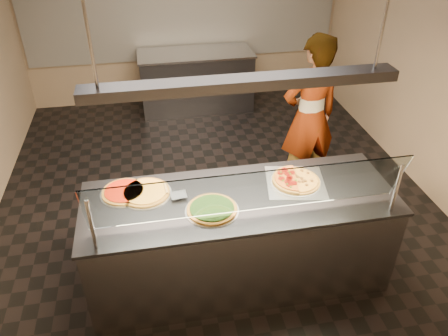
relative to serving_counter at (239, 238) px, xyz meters
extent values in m
cube|color=black|center=(-0.01, 1.16, -0.48)|extent=(5.00, 6.00, 0.02)
cube|color=#9E8266|center=(-0.01, 4.17, 1.03)|extent=(5.00, 0.02, 3.00)
cube|color=#9E8266|center=(2.50, 1.16, 1.03)|extent=(0.02, 6.00, 3.00)
cube|color=silver|center=(-0.01, 4.14, 0.83)|extent=(4.90, 0.02, 1.20)
cube|color=#B7B7BC|center=(0.00, 0.00, -0.02)|extent=(2.61, 0.90, 0.90)
cube|color=#3A3A3F|center=(0.00, 0.00, 0.45)|extent=(2.65, 0.94, 0.03)
cylinder|color=#B7B7BC|center=(-1.15, -0.40, 0.68)|extent=(0.03, 0.03, 0.44)
cylinder|color=#B7B7BC|center=(1.15, -0.40, 0.68)|extent=(0.03, 0.03, 0.44)
cube|color=white|center=(0.00, -0.34, 0.76)|extent=(2.41, 0.18, 0.47)
cube|color=silver|center=(0.52, 0.12, 0.47)|extent=(0.59, 0.59, 0.01)
cylinder|color=silver|center=(0.52, 0.12, 0.47)|extent=(0.44, 0.44, 0.01)
cylinder|color=#520803|center=(0.52, 0.20, 0.52)|extent=(0.06, 0.06, 0.01)
cylinder|color=#520803|center=(0.46, 0.25, 0.52)|extent=(0.06, 0.06, 0.01)
cylinder|color=#520803|center=(0.47, 0.19, 0.52)|extent=(0.06, 0.06, 0.01)
cylinder|color=#520803|center=(0.41, 0.22, 0.52)|extent=(0.06, 0.06, 0.01)
cylinder|color=#520803|center=(0.47, 0.13, 0.52)|extent=(0.06, 0.06, 0.01)
cylinder|color=#520803|center=(0.40, 0.13, 0.52)|extent=(0.06, 0.06, 0.01)
cylinder|color=#520803|center=(0.46, 0.11, 0.52)|extent=(0.06, 0.06, 0.01)
cylinder|color=#520803|center=(0.43, 0.07, 0.52)|extent=(0.06, 0.06, 0.01)
cylinder|color=#520803|center=(0.43, 0.03, 0.52)|extent=(0.06, 0.06, 0.01)
cylinder|color=#520803|center=(0.48, 0.04, 0.52)|extent=(0.06, 0.06, 0.01)
cube|color=#19590F|center=(0.49, 0.21, 0.52)|extent=(0.01, 0.02, 0.01)
cube|color=#19590F|center=(0.49, 0.18, 0.52)|extent=(0.02, 0.02, 0.01)
cube|color=#19590F|center=(0.42, 0.22, 0.52)|extent=(0.02, 0.02, 0.01)
cube|color=#19590F|center=(0.39, 0.16, 0.52)|extent=(0.02, 0.02, 0.01)
cube|color=#19590F|center=(0.40, 0.09, 0.52)|extent=(0.02, 0.02, 0.01)
cube|color=#19590F|center=(0.42, 0.03, 0.52)|extent=(0.02, 0.01, 0.01)
cube|color=#19590F|center=(0.43, -0.01, 0.52)|extent=(0.02, 0.02, 0.01)
cube|color=#19590F|center=(0.51, 0.08, 0.52)|extent=(0.02, 0.02, 0.01)
sphere|color=#513014|center=(0.54, 0.08, 0.50)|extent=(0.03, 0.03, 0.03)
sphere|color=#513014|center=(0.59, 0.02, 0.50)|extent=(0.03, 0.03, 0.03)
sphere|color=#513014|center=(0.57, 0.07, 0.50)|extent=(0.03, 0.03, 0.03)
sphere|color=#513014|center=(0.60, 0.08, 0.50)|extent=(0.03, 0.03, 0.03)
sphere|color=#513014|center=(0.65, 0.07, 0.50)|extent=(0.03, 0.03, 0.03)
sphere|color=#513014|center=(0.58, 0.11, 0.50)|extent=(0.03, 0.03, 0.03)
sphere|color=#513014|center=(0.58, 0.13, 0.50)|extent=(0.03, 0.03, 0.03)
sphere|color=#513014|center=(0.66, 0.19, 0.50)|extent=(0.03, 0.03, 0.03)
sphere|color=#513014|center=(0.55, 0.15, 0.50)|extent=(0.03, 0.03, 0.03)
sphere|color=#513014|center=(0.62, 0.24, 0.50)|extent=(0.03, 0.03, 0.03)
sphere|color=#513014|center=(0.54, 0.17, 0.50)|extent=(0.03, 0.03, 0.03)
cylinder|color=silver|center=(-0.26, -0.13, 0.47)|extent=(0.44, 0.44, 0.01)
cylinder|color=brown|center=(-0.26, -0.13, 0.48)|extent=(0.41, 0.41, 0.02)
cylinder|color=black|center=(-0.26, -0.13, 0.49)|extent=(0.36, 0.36, 0.01)
cylinder|color=silver|center=(-0.78, 0.20, 0.47)|extent=(0.45, 0.45, 0.01)
cylinder|color=brown|center=(-0.78, 0.20, 0.48)|extent=(0.42, 0.42, 0.02)
cylinder|color=gold|center=(-0.78, 0.20, 0.49)|extent=(0.36, 0.36, 0.01)
cylinder|color=silver|center=(-0.96, 0.24, 0.47)|extent=(0.41, 0.41, 0.01)
cylinder|color=brown|center=(-0.96, 0.24, 0.48)|extent=(0.38, 0.38, 0.02)
cylinder|color=#8A0E00|center=(-0.96, 0.24, 0.49)|extent=(0.33, 0.33, 0.01)
cube|color=#B7B7BC|center=(-0.51, 0.10, 0.49)|extent=(0.14, 0.12, 0.00)
cylinder|color=tan|center=(-0.61, 0.20, 0.49)|extent=(0.03, 0.14, 0.02)
cube|color=#3A3A3F|center=(0.11, 3.71, -0.02)|extent=(1.74, 0.70, 0.90)
cube|color=#B7B7BC|center=(0.11, 3.71, 0.45)|extent=(1.78, 0.74, 0.03)
imported|color=#292733|center=(1.07, 1.26, 0.48)|extent=(0.76, 0.58, 1.89)
cube|color=#3A3A3F|center=(0.00, 0.00, 1.48)|extent=(2.30, 0.18, 0.08)
cylinder|color=#B7B7BC|center=(-1.00, 0.00, 2.03)|extent=(0.02, 0.02, 1.01)
camera|label=1|loc=(-0.67, -2.84, 2.69)|focal=35.00mm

